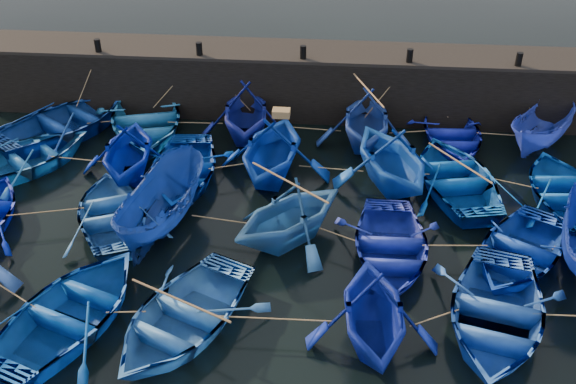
{
  "coord_description": "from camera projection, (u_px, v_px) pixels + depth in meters",
  "views": [
    {
      "loc": [
        1.51,
        -13.57,
        11.7
      ],
      "look_at": [
        0.0,
        3.2,
        0.7
      ],
      "focal_mm": 40.0,
      "sensor_mm": 36.0,
      "label": 1
    }
  ],
  "objects": [
    {
      "name": "mooring_ropes",
      "position": [
        284.0,
        158.0,
        21.54
      ],
      "size": [
        17.91,
        11.94,
        2.1
      ],
      "color": "tan",
      "rests_on": "ground"
    },
    {
      "name": "boat_9",
      "position": [
        273.0,
        148.0,
        21.47
      ],
      "size": [
        4.46,
        5.0,
        2.38
      ],
      "primitive_type": "imported",
      "rotation": [
        0.0,
        0.0,
        3.01
      ],
      "color": "#0631A3",
      "rests_on": "ground"
    },
    {
      "name": "boat_17",
      "position": [
        390.0,
        246.0,
        18.19
      ],
      "size": [
        3.26,
        4.52,
        0.93
      ],
      "primitive_type": "imported",
      "rotation": [
        0.0,
        0.0,
        0.01
      ],
      "color": "#15259C",
      "rests_on": "ground"
    },
    {
      "name": "boat_4",
      "position": [
        452.0,
        134.0,
        23.87
      ],
      "size": [
        3.47,
        4.65,
        0.92
      ],
      "primitive_type": "imported",
      "rotation": [
        0.0,
        0.0,
        0.07
      ],
      "color": "#0E1797",
      "rests_on": "ground"
    },
    {
      "name": "wooden_crate",
      "position": [
        281.0,
        113.0,
        20.73
      ],
      "size": [
        0.57,
        0.41,
        0.25
      ],
      "primitive_type": "cube",
      "color": "olive",
      "rests_on": "boat_9"
    },
    {
      "name": "boat_21",
      "position": [
        71.0,
        311.0,
        15.92
      ],
      "size": [
        4.94,
        5.77,
        1.01
      ],
      "primitive_type": "imported",
      "rotation": [
        0.0,
        0.0,
        2.79
      ],
      "color": "#063D93",
      "rests_on": "ground"
    },
    {
      "name": "boat_2",
      "position": [
        245.0,
        111.0,
        24.02
      ],
      "size": [
        4.1,
        4.6,
        2.21
      ],
      "primitive_type": "imported",
      "rotation": [
        0.0,
        0.0,
        0.12
      ],
      "color": "navy",
      "rests_on": "ground"
    },
    {
      "name": "boat_1",
      "position": [
        145.0,
        120.0,
        24.53
      ],
      "size": [
        5.49,
        6.57,
        1.17
      ],
      "primitive_type": "imported",
      "rotation": [
        0.0,
        0.0,
        0.29
      ],
      "color": "#195E9C",
      "rests_on": "ground"
    },
    {
      "name": "boat_10",
      "position": [
        392.0,
        157.0,
        21.05
      ],
      "size": [
        5.22,
        5.55,
        2.33
      ],
      "primitive_type": "imported",
      "rotation": [
        0.0,
        0.0,
        3.53
      ],
      "color": "#0C42B2",
      "rests_on": "ground"
    },
    {
      "name": "bollard_1",
      "position": [
        199.0,
        49.0,
        24.57
      ],
      "size": [
        0.24,
        0.24,
        0.5
      ],
      "primitive_type": "cylinder",
      "color": "black",
      "rests_on": "quay_top"
    },
    {
      "name": "bollard_4",
      "position": [
        519.0,
        59.0,
        23.66
      ],
      "size": [
        0.24,
        0.24,
        0.5
      ],
      "primitive_type": "cylinder",
      "color": "black",
      "rests_on": "quay_top"
    },
    {
      "name": "boat_7",
      "position": [
        128.0,
        150.0,
        21.64
      ],
      "size": [
        4.01,
        4.47,
        2.11
      ],
      "primitive_type": "imported",
      "rotation": [
        0.0,
        0.0,
        3.29
      ],
      "color": "#001996",
      "rests_on": "ground"
    },
    {
      "name": "boat_14",
      "position": [
        113.0,
        212.0,
        19.62
      ],
      "size": [
        4.65,
        5.32,
        0.92
      ],
      "primitive_type": "imported",
      "rotation": [
        0.0,
        0.0,
        3.54
      ],
      "color": "#2459A4",
      "rests_on": "ground"
    },
    {
      "name": "boat_18",
      "position": [
        519.0,
        250.0,
        18.05
      ],
      "size": [
        4.99,
        5.42,
        0.92
      ],
      "primitive_type": "imported",
      "rotation": [
        0.0,
        0.0,
        -0.54
      ],
      "color": "#092F94",
      "rests_on": "ground"
    },
    {
      "name": "loose_oars",
      "position": [
        337.0,
        173.0,
        19.34
      ],
      "size": [
        9.87,
        12.11,
        1.3
      ],
      "color": "#99724C",
      "rests_on": "ground"
    },
    {
      "name": "ground",
      "position": [
        278.0,
        276.0,
        17.83
      ],
      "size": [
        120.0,
        120.0,
        0.0
      ],
      "primitive_type": "plane",
      "color": "black",
      "rests_on": "ground"
    },
    {
      "name": "boat_16",
      "position": [
        289.0,
        213.0,
        18.57
      ],
      "size": [
        5.17,
        5.17,
        2.07
      ],
      "primitive_type": "imported",
      "rotation": [
        0.0,
        0.0,
        -0.78
      ],
      "color": "#245990",
      "rests_on": "ground"
    },
    {
      "name": "bollard_0",
      "position": [
        98.0,
        45.0,
        24.87
      ],
      "size": [
        0.24,
        0.24,
        0.5
      ],
      "primitive_type": "cylinder",
      "color": "black",
      "rests_on": "quay_top"
    },
    {
      "name": "boat_5",
      "position": [
        542.0,
        130.0,
        23.37
      ],
      "size": [
        3.67,
        4.33,
        1.62
      ],
      "primitive_type": "imported",
      "rotation": [
        0.0,
        0.0,
        -0.61
      ],
      "color": "blue",
      "rests_on": "ground"
    },
    {
      "name": "boat_6",
      "position": [
        26.0,
        157.0,
        22.38
      ],
      "size": [
        5.73,
        5.88,
        1.0
      ],
      "primitive_type": "imported",
      "rotation": [
        0.0,
        0.0,
        2.43
      ],
      "color": "#175799",
      "rests_on": "ground"
    },
    {
      "name": "boat_0",
      "position": [
        64.0,
        122.0,
        24.45
      ],
      "size": [
        6.5,
        6.83,
        1.15
      ],
      "primitive_type": "imported",
      "rotation": [
        0.0,
        0.0,
        2.5
      ],
      "color": "navy",
      "rests_on": "ground"
    },
    {
      "name": "boat_24",
      "position": [
        495.0,
        313.0,
        15.86
      ],
      "size": [
        4.63,
        5.65,
        1.02
      ],
      "primitive_type": "imported",
      "rotation": [
        0.0,
        0.0,
        -0.25
      ],
      "color": "blue",
      "rests_on": "ground"
    },
    {
      "name": "quay_wall",
      "position": [
        304.0,
        82.0,
        25.9
      ],
      "size": [
        26.0,
        2.5,
        2.5
      ],
      "primitive_type": "cube",
      "color": "black",
      "rests_on": "ground"
    },
    {
      "name": "boat_3",
      "position": [
        366.0,
        119.0,
        23.5
      ],
      "size": [
        3.63,
        4.21,
        2.21
      ],
      "primitive_type": "imported",
      "rotation": [
        0.0,
        0.0,
        0.0
      ],
      "color": "navy",
      "rests_on": "ground"
    },
    {
      "name": "bollard_3",
      "position": [
        410.0,
        56.0,
        23.96
      ],
      "size": [
        0.24,
        0.24,
        0.5
      ],
      "primitive_type": "cylinder",
      "color": "black",
      "rests_on": "quay_top"
    },
    {
      "name": "boat_15",
      "position": [
        161.0,
        205.0,
        19.19
      ],
      "size": [
        2.6,
        4.84,
        1.77
      ],
      "primitive_type": "imported",
      "rotation": [
        0.0,
        0.0,
        2.94
      ],
      "color": "navy",
      "rests_on": "ground"
    },
    {
      "name": "boat_11",
      "position": [
        457.0,
        176.0,
        21.24
      ],
      "size": [
        4.51,
        5.61,
        1.03
      ],
      "primitive_type": "imported",
      "rotation": [
        0.0,
        0.0,
        3.35
      ],
      "color": "#044197",
      "rests_on": "ground"
    },
    {
      "name": "bollard_2",
      "position": [
        303.0,
        52.0,
        24.27
      ],
      "size": [
        0.24,
        0.24,
        0.5
      ],
      "primitive_type": "cylinder",
      "color": "black",
      "rests_on": "quay_top"
    },
    {
      "name": "boat_22",
      "position": [
        182.0,
        316.0,
        15.82
      ],
      "size": [
        4.97,
        5.65,
        0.97
      ],
      "primitive_type": "imported",
      "rotation": [
        0.0,
        0.0,
        -0.41
      ],
      "color": "blue",
      "rests_on": "ground"
    },
    {
      "name": "boat_12",
      "position": [
        567.0,
        191.0,
        20.53
      ],
      "size": [
        3.73,
        4.97,
        0.98
      ],
      "primitive_type": "imported",
      "rotation": [
        0.0,
        0.0,
        3.22
      ],
      "color": "#043F97",
      "rests_on": "ground"
    },
    {
      "name": "quay_top",
      "position": [
        305.0,
        51.0,
        25.19
      ],
      "size": [
        26.0,
        2.5,
        0.12
      ],
      "primitive_type": "cube",
      "color": "black",
      "rests_on": "quay_wall"
    },
    {
      "name": "boat_8",
      "position": [
        182.0,
        169.0,
        21.68
      ],
      "size": [
        3.7,
        4.93,
        0.97
      ],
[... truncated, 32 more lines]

